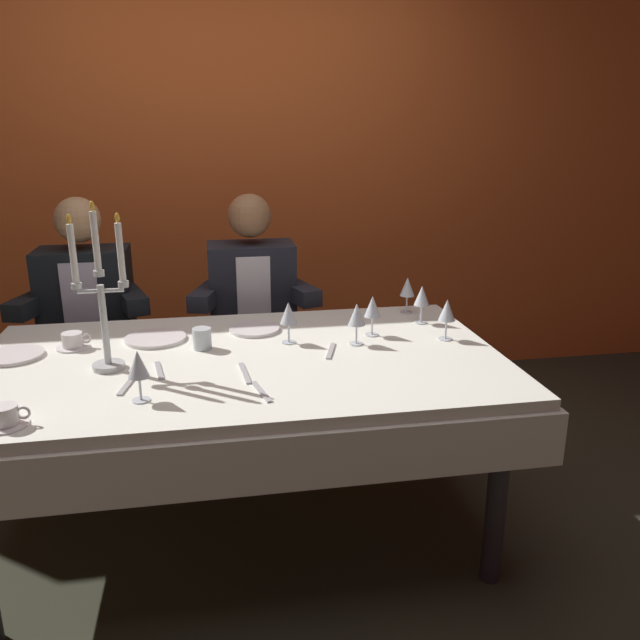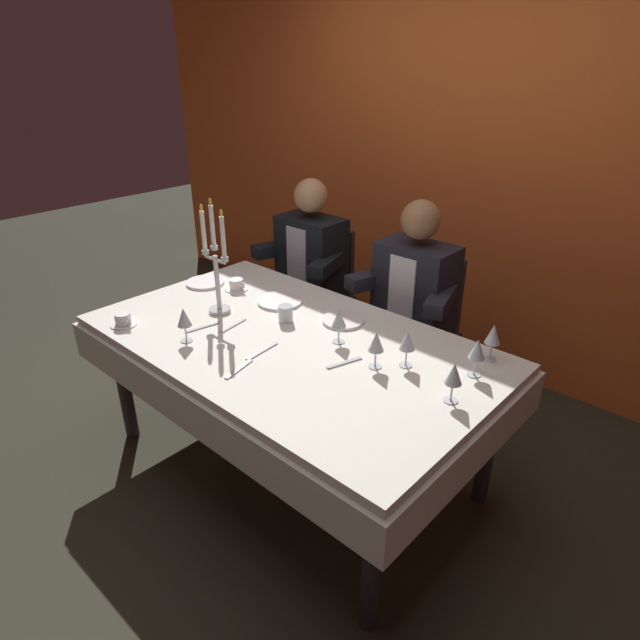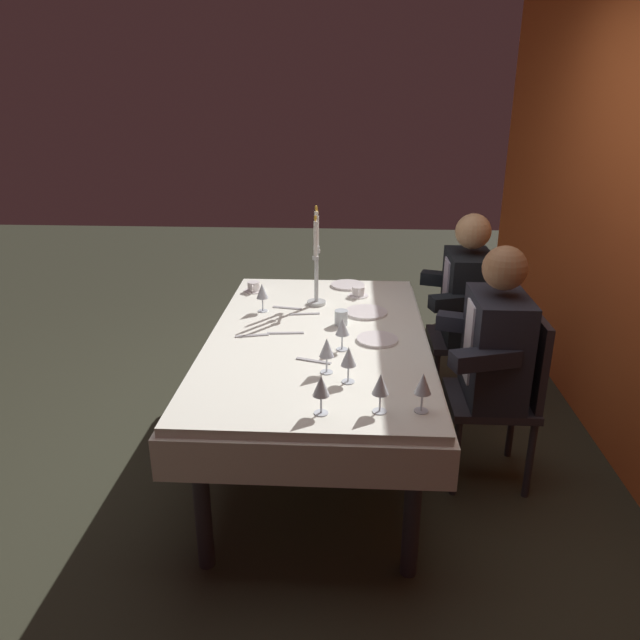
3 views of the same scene
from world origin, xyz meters
TOP-DOWN VIEW (x-y plane):
  - ground_plane at (0.00, 0.00)m, footprint 12.00×12.00m
  - back_wall at (0.00, 1.66)m, footprint 6.00×0.12m
  - dining_table at (0.00, 0.00)m, footprint 1.94×1.14m
  - candelabra at (-0.46, -0.03)m, footprint 0.19×0.11m
  - dinner_plate_0 at (-0.82, 0.14)m, footprint 0.22×0.22m
  - dinner_plate_1 at (-0.32, 0.25)m, footprint 0.24×0.24m
  - dinner_plate_2 at (0.07, 0.30)m, footprint 0.21×0.21m
  - wine_glass_0 at (0.44, 0.07)m, footprint 0.07×0.07m
  - wine_glass_1 at (0.53, 0.16)m, footprint 0.07×0.07m
  - wine_glass_2 at (0.77, 0.45)m, footprint 0.07×0.07m
  - wine_glass_3 at (0.78, 0.29)m, footprint 0.07×0.07m
  - wine_glass_4 at (-0.33, -0.33)m, footprint 0.07×0.07m
  - wine_glass_5 at (0.81, 0.06)m, footprint 0.07×0.07m
  - wine_glass_6 at (0.19, 0.13)m, footprint 0.07×0.07m
  - water_tumbler_0 at (-0.14, 0.12)m, footprint 0.07×0.07m
  - coffee_cup_0 at (-0.69, -0.44)m, footprint 0.13×0.12m
  - coffee_cup_1 at (-0.62, 0.21)m, footprint 0.13×0.12m
  - fork_0 at (0.04, -0.33)m, footprint 0.06×0.17m
  - spoon_1 at (-0.29, -0.09)m, footprint 0.04×0.17m
  - spoon_2 at (0.33, -0.00)m, footprint 0.07×0.17m
  - fork_3 at (-0.38, -0.20)m, footprint 0.05×0.17m
  - knife_4 at (0.00, -0.17)m, footprint 0.03×0.19m
  - seated_diner_0 at (-0.69, 0.89)m, footprint 0.63×0.48m
  - seated_diner_1 at (0.10, 0.89)m, footprint 0.63×0.48m

SIDE VIEW (x-z plane):
  - ground_plane at x=0.00m, z-range 0.00..0.00m
  - dining_table at x=0.00m, z-range 0.25..0.99m
  - seated_diner_0 at x=-0.69m, z-range 0.12..1.36m
  - seated_diner_1 at x=0.10m, z-range 0.12..1.36m
  - fork_0 at x=0.04m, z-range 0.74..0.75m
  - spoon_1 at x=-0.29m, z-range 0.74..0.75m
  - spoon_2 at x=0.33m, z-range 0.74..0.75m
  - fork_3 at x=-0.38m, z-range 0.74..0.75m
  - knife_4 at x=0.00m, z-range 0.74..0.75m
  - dinner_plate_0 at x=-0.82m, z-range 0.74..0.75m
  - dinner_plate_1 at x=-0.32m, z-range 0.74..0.75m
  - dinner_plate_2 at x=0.07m, z-range 0.74..0.75m
  - coffee_cup_0 at x=-0.69m, z-range 0.74..0.80m
  - coffee_cup_1 at x=-0.62m, z-range 0.74..0.80m
  - water_tumbler_0 at x=-0.14m, z-range 0.74..0.82m
  - wine_glass_0 at x=0.44m, z-range 0.77..0.94m
  - wine_glass_1 at x=0.53m, z-range 0.77..0.94m
  - wine_glass_2 at x=0.77m, z-range 0.77..0.94m
  - wine_glass_3 at x=0.78m, z-range 0.77..0.94m
  - wine_glass_4 at x=-0.33m, z-range 0.77..0.94m
  - wine_glass_5 at x=0.81m, z-range 0.77..0.94m
  - wine_glass_6 at x=0.19m, z-range 0.77..0.94m
  - candelabra at x=-0.46m, z-range 0.69..1.27m
  - back_wall at x=0.00m, z-range 0.00..2.70m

